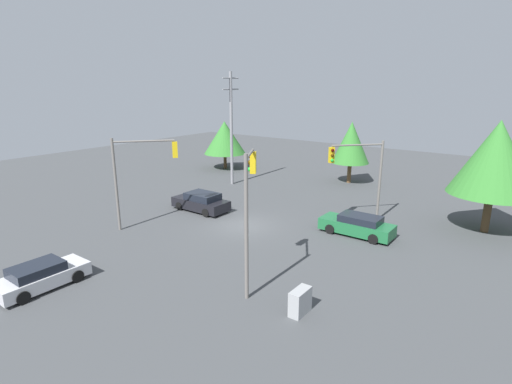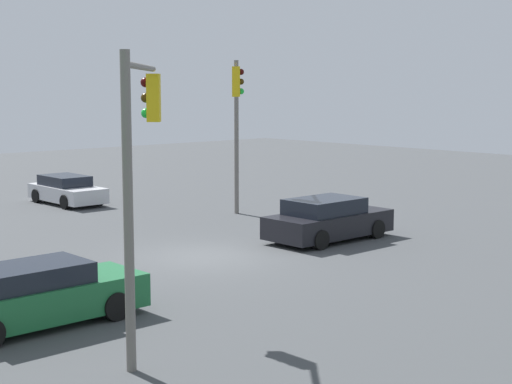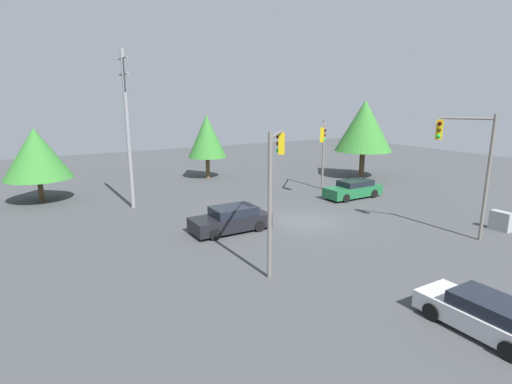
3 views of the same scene
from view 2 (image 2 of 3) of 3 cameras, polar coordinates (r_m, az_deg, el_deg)
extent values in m
plane|color=#424447|center=(23.88, -3.76, -4.71)|extent=(80.00, 80.00, 0.00)
cube|color=silver|center=(35.42, -13.55, -0.07)|extent=(4.13, 1.71, 0.64)
cube|color=black|center=(35.53, -13.74, 0.82)|extent=(2.27, 1.51, 0.45)
cylinder|color=black|center=(34.74, -11.35, -0.46)|extent=(0.61, 0.22, 0.61)
cylinder|color=black|center=(33.94, -13.70, -0.71)|extent=(0.61, 0.22, 0.61)
cylinder|color=black|center=(36.94, -13.40, -0.04)|extent=(0.61, 0.22, 0.61)
cylinder|color=black|center=(36.19, -15.65, -0.27)|extent=(0.61, 0.22, 0.61)
cube|color=black|center=(26.44, 5.32, -2.32)|extent=(1.93, 4.53, 0.74)
cube|color=black|center=(26.18, 5.01, -1.03)|extent=(1.70, 2.49, 0.52)
cylinder|color=black|center=(28.12, 5.86, -2.20)|extent=(0.22, 0.64, 0.64)
cylinder|color=black|center=(26.95, 8.78, -2.68)|extent=(0.22, 0.64, 0.64)
cylinder|color=black|center=(26.12, 1.74, -2.92)|extent=(0.22, 0.64, 0.64)
cylinder|color=black|center=(24.85, 4.70, -3.48)|extent=(0.22, 0.64, 0.64)
cube|color=#1E6638|center=(17.60, -15.63, -7.63)|extent=(1.71, 4.69, 0.74)
cube|color=black|center=(17.36, -16.39, -5.84)|extent=(1.51, 2.58, 0.44)
cylinder|color=black|center=(19.01, -12.78, -7.11)|extent=(0.22, 0.64, 0.64)
cylinder|color=black|center=(17.66, -10.14, -8.18)|extent=(0.22, 0.64, 0.64)
cylinder|color=slate|center=(13.99, -9.28, -1.62)|extent=(0.18, 0.18, 5.74)
cylinder|color=slate|center=(15.64, -8.38, 9.00)|extent=(2.80, 2.58, 0.12)
cube|color=gold|center=(17.46, -7.46, 6.81)|extent=(0.44, 0.44, 1.05)
sphere|color=#360503|center=(17.49, -8.05, 7.90)|extent=(0.22, 0.22, 0.22)
sphere|color=#392605|center=(17.49, -8.03, 6.80)|extent=(0.22, 0.22, 0.22)
sphere|color=green|center=(17.49, -8.01, 5.70)|extent=(0.22, 0.22, 0.22)
cylinder|color=slate|center=(31.61, -1.43, 3.97)|extent=(0.18, 0.18, 6.17)
cylinder|color=slate|center=(29.61, -1.46, 9.21)|extent=(3.01, 2.65, 0.12)
cube|color=gold|center=(27.65, -1.46, 8.03)|extent=(0.44, 0.43, 1.05)
sphere|color=#360503|center=(27.65, -1.10, 8.72)|extent=(0.22, 0.22, 0.22)
sphere|color=#392605|center=(27.65, -1.10, 8.03)|extent=(0.22, 0.22, 0.22)
sphere|color=green|center=(27.65, -1.10, 7.33)|extent=(0.22, 0.22, 0.22)
camera|label=1|loc=(38.92, -45.82, 11.83)|focal=28.00mm
camera|label=3|loc=(47.27, -4.19, 10.42)|focal=28.00mm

